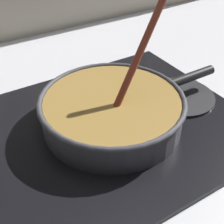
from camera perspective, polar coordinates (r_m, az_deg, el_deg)
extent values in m
cube|color=black|center=(0.67, 0.00, -2.56)|extent=(0.56, 0.48, 0.01)
torus|color=#592D0C|center=(0.67, 0.00, -1.89)|extent=(0.18, 0.18, 0.01)
cylinder|color=#262628|center=(0.77, 12.38, 2.85)|extent=(0.16, 0.16, 0.01)
cylinder|color=#38383D|center=(0.65, 0.00, 0.00)|extent=(0.29, 0.29, 0.06)
cylinder|color=olive|center=(0.65, 0.00, 0.28)|extent=(0.28, 0.28, 0.06)
torus|color=#38383D|center=(0.63, 0.00, 2.29)|extent=(0.30, 0.30, 0.01)
cylinder|color=black|center=(0.76, 14.10, 6.23)|extent=(0.14, 0.02, 0.02)
cylinder|color=#E5CC7A|center=(0.65, 9.24, 1.80)|extent=(0.04, 0.04, 0.01)
cylinder|color=#EDD88C|center=(0.58, -0.32, -2.83)|extent=(0.03, 0.03, 0.01)
cylinder|color=beige|center=(0.69, 8.75, 3.98)|extent=(0.03, 0.03, 0.01)
cylinder|color=beige|center=(0.65, 2.55, 2.21)|extent=(0.04, 0.04, 0.01)
cylinder|color=#EDD88C|center=(0.62, -1.86, 0.66)|extent=(0.04, 0.04, 0.01)
cylinder|color=maroon|center=(0.61, 4.69, 9.83)|extent=(0.14, 0.05, 0.21)
cube|color=brown|center=(0.62, 0.21, -0.31)|extent=(0.05, 0.04, 0.01)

